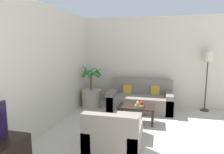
{
  "coord_description": "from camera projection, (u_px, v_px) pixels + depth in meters",
  "views": [
    {
      "loc": [
        -0.92,
        -0.33,
        1.84
      ],
      "look_at": [
        -2.16,
        4.83,
        1.0
      ],
      "focal_mm": 32.0,
      "sensor_mm": 36.0,
      "label": 1
    }
  ],
  "objects": [
    {
      "name": "sofa_loveseat",
      "position": [
        140.0,
        100.0,
        5.75
      ],
      "size": [
        1.8,
        0.87,
        0.85
      ],
      "color": "gray",
      "rests_on": "ground_plane"
    },
    {
      "name": "ottoman",
      "position": [
        126.0,
        125.0,
        4.12
      ],
      "size": [
        0.6,
        0.53,
        0.42
      ],
      "color": "gray",
      "rests_on": "ground_plane"
    },
    {
      "name": "orange_fruit",
      "position": [
        138.0,
        103.0,
        4.76
      ],
      "size": [
        0.08,
        0.08,
        0.08
      ],
      "color": "orange",
      "rests_on": "fruit_bowl"
    },
    {
      "name": "potted_palm",
      "position": [
        91.0,
        94.0,
        6.02
      ],
      "size": [
        0.68,
        0.69,
        1.32
      ],
      "color": "#ADA393",
      "rests_on": "ground_plane"
    },
    {
      "name": "armchair",
      "position": [
        114.0,
        141.0,
        3.32
      ],
      "size": [
        0.88,
        0.83,
        0.83
      ],
      "color": "gray",
      "rests_on": "ground_plane"
    },
    {
      "name": "wall_left",
      "position": [
        30.0,
        72.0,
        3.74
      ],
      "size": [
        0.06,
        7.44,
        2.7
      ],
      "color": "beige",
      "rests_on": "ground_plane"
    },
    {
      "name": "apple_green",
      "position": [
        138.0,
        104.0,
        4.67
      ],
      "size": [
        0.08,
        0.08,
        0.08
      ],
      "color": "olive",
      "rests_on": "fruit_bowl"
    },
    {
      "name": "coffee_table",
      "position": [
        136.0,
        108.0,
        4.81
      ],
      "size": [
        0.87,
        0.52,
        0.4
      ],
      "color": "black",
      "rests_on": "ground_plane"
    },
    {
      "name": "wall_back",
      "position": [
        192.0,
        62.0,
        5.82
      ],
      "size": [
        8.09,
        0.06,
        2.7
      ],
      "color": "beige",
      "rests_on": "ground_plane"
    },
    {
      "name": "fruit_bowl",
      "position": [
        139.0,
        106.0,
        4.71
      ],
      "size": [
        0.22,
        0.22,
        0.05
      ],
      "color": "#997A4C",
      "rests_on": "coffee_table"
    },
    {
      "name": "apple_red",
      "position": [
        141.0,
        103.0,
        4.72
      ],
      "size": [
        0.08,
        0.08,
        0.08
      ],
      "color": "red",
      "rests_on": "fruit_bowl"
    },
    {
      "name": "floor_lamp",
      "position": [
        208.0,
        62.0,
        5.49
      ],
      "size": [
        0.26,
        0.26,
        1.67
      ],
      "color": "#2D2823",
      "rests_on": "ground_plane"
    }
  ]
}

